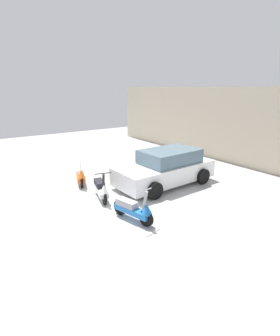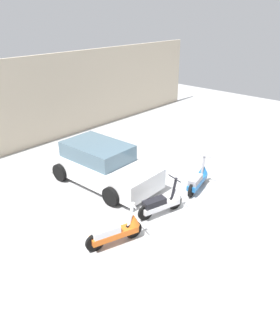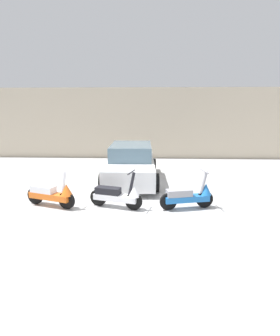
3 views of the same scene
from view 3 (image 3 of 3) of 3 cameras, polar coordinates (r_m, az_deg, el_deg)
The scene contains 6 objects.
ground_plane at distance 6.22m, azimuth -0.73°, elevation -11.31°, with size 28.00×28.00×0.00m, color #B2B2B2.
wall_back at distance 13.51m, azimuth 1.06°, elevation 9.63°, with size 19.60×0.12×3.55m, color beige.
scooter_front_left at distance 7.28m, azimuth -18.58°, elevation -5.26°, with size 1.43×0.72×1.03m.
scooter_front_right at distance 6.85m, azimuth -4.84°, elevation -5.83°, with size 1.41×0.66×1.01m.
scooter_front_center at distance 6.90m, azimuth 10.67°, elevation -5.89°, with size 1.41×0.61×1.00m.
car_rear_left at distance 9.29m, azimuth -1.97°, elevation 0.92°, with size 1.94×3.87×1.30m.
Camera 3 is at (0.31, -5.66, 2.55)m, focal length 28.00 mm.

